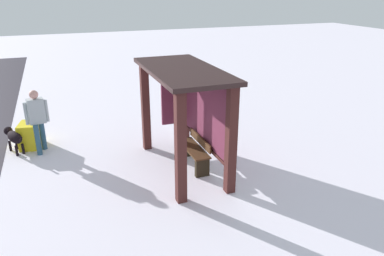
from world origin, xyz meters
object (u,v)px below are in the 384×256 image
Objects in this scene: bus_shelter at (188,99)px; person_walking at (37,117)px; bench_left_inside at (194,152)px; dog at (14,137)px; grit_bin at (31,135)px.

person_walking is (-2.17, -3.51, -0.74)m from bus_shelter.
bus_shelter is at bearing -123.69° from bench_left_inside.
dog is (-2.52, -4.32, 0.07)m from bench_left_inside.
person_walking is (-2.26, -3.64, 0.66)m from bench_left_inside.
bus_shelter is 1.41m from bench_left_inside.
bus_shelter is 1.91× the size of person_walking.
bus_shelter is 4.81m from grit_bin.
person_walking reaches higher than grit_bin.
person_walking reaches higher than bench_left_inside.
dog is 1.40× the size of grit_bin.
person_walking is at bearing 68.72° from dog.
bench_left_inside is (0.09, 0.13, -1.40)m from bus_shelter.
bench_left_inside reaches higher than grit_bin.
bus_shelter is 5.03m from dog.
grit_bin is (-0.46, -0.26, -0.67)m from person_walking.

